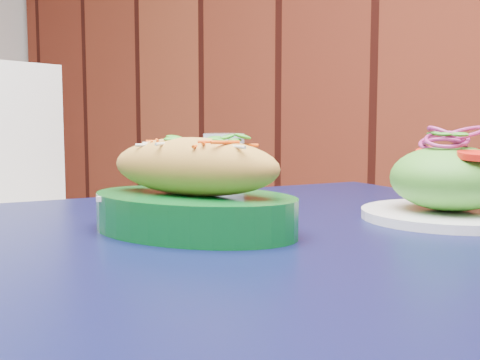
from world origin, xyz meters
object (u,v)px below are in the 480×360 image
Objects in this scene: banh_mi_basket at (193,193)px; salad_plate at (450,184)px; cafe_table at (294,300)px; chair_left at (18,259)px.

banh_mi_basket is 0.35m from salad_plate.
salad_plate is (0.12, 0.19, 0.13)m from cafe_table.
chair_left is 0.90m from salad_plate.
cafe_table is 0.18m from banh_mi_basket.
cafe_table is at bearing 39.74° from banh_mi_basket.
banh_mi_basket reaches higher than cafe_table.
cafe_table is 0.26m from salad_plate.
cafe_table is 4.61× the size of salad_plate.
chair_left reaches higher than banh_mi_basket.
banh_mi_basket is (-0.08, -0.09, 0.13)m from cafe_table.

